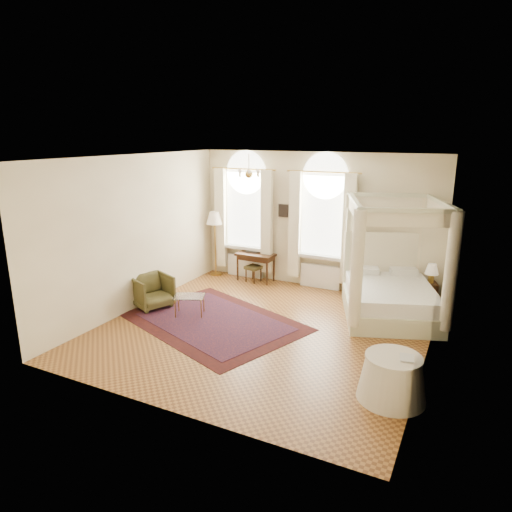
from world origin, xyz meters
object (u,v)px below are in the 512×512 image
Objects in this scene: coffee_table at (189,298)px; side_table at (392,378)px; stool at (253,269)px; floor_lamp at (215,221)px; nightstand at (426,295)px; armchair at (152,291)px; canopy_bed at (390,291)px; writing_desk at (256,258)px.

side_table reaches higher than coffee_table.
side_table reaches higher than stool.
side_table is at bearing -16.70° from coffee_table.
side_table is (5.40, -4.02, -1.14)m from floor_lamp.
nightstand is 0.58× the size of side_table.
armchair is at bearing 165.98° from side_table.
canopy_bed is at bearing 101.25° from side_table.
nightstand is (0.62, 0.91, -0.27)m from canopy_bed.
coffee_table reaches higher than stool.
stool is (-3.59, 0.82, -0.21)m from canopy_bed.
coffee_table is at bearing -94.31° from writing_desk.
stool is 1.64m from floor_lamp.
coffee_table is at bearing -68.22° from armchair.
side_table is at bearing -90.00° from nightstand.
stool is at bearing -178.78° from nightstand.
armchair is 1.01m from coffee_table.
side_table reaches higher than nightstand.
stool is (-0.02, -0.09, -0.28)m from writing_desk.
coffee_table is at bearing -69.58° from floor_lamp.
armchair is 1.05× the size of coffee_table.
writing_desk reaches higher than coffee_table.
floor_lamp reaches higher than coffee_table.
stool is 0.58× the size of coffee_table.
canopy_bed is at bearing -124.05° from nightstand.
coffee_table is (1.01, -0.03, 0.03)m from armchair.
canopy_bed is 2.77× the size of side_table.
floor_lamp reaches higher than nightstand.
writing_desk is 2.95m from armchair.
nightstand is 4.02m from side_table.
floor_lamp is at bearing 180.00° from nightstand.
nightstand is 0.72× the size of armchair.
armchair is 0.46× the size of floor_lamp.
armchair is at bearing -114.78° from stool.
side_table is (0.00, -4.02, 0.04)m from nightstand.
writing_desk reaches higher than nightstand.
nightstand is at bearing -40.21° from armchair.
nightstand is 4.21m from stool.
armchair reaches higher than stool.
canopy_bed is 1.58× the size of floor_lamp.
armchair is (-1.19, -2.58, 0.01)m from stool.
side_table is at bearing -43.04° from stool.
stool is 0.55× the size of armchair.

